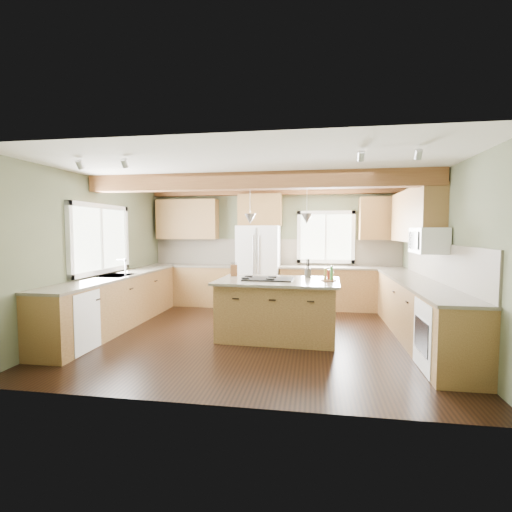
# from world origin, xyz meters

# --- Properties ---
(floor) EXTENTS (5.60, 5.60, 0.00)m
(floor) POSITION_xyz_m (0.00, 0.00, 0.00)
(floor) COLOR black
(floor) RESTS_ON ground
(ceiling) EXTENTS (5.60, 5.60, 0.00)m
(ceiling) POSITION_xyz_m (0.00, 0.00, 2.60)
(ceiling) COLOR silver
(ceiling) RESTS_ON wall_back
(wall_back) EXTENTS (5.60, 0.00, 5.60)m
(wall_back) POSITION_xyz_m (0.00, 2.50, 1.30)
(wall_back) COLOR #4F553C
(wall_back) RESTS_ON ground
(wall_left) EXTENTS (0.00, 5.00, 5.00)m
(wall_left) POSITION_xyz_m (-2.80, 0.00, 1.30)
(wall_left) COLOR #4F553C
(wall_left) RESTS_ON ground
(wall_right) EXTENTS (0.00, 5.00, 5.00)m
(wall_right) POSITION_xyz_m (2.80, 0.00, 1.30)
(wall_right) COLOR #4F553C
(wall_right) RESTS_ON ground
(ceiling_beam) EXTENTS (5.55, 0.26, 0.26)m
(ceiling_beam) POSITION_xyz_m (0.00, -0.10, 2.47)
(ceiling_beam) COLOR brown
(ceiling_beam) RESTS_ON ceiling
(soffit_trim) EXTENTS (5.55, 0.20, 0.10)m
(soffit_trim) POSITION_xyz_m (0.00, 2.40, 2.54)
(soffit_trim) COLOR brown
(soffit_trim) RESTS_ON ceiling
(backsplash_back) EXTENTS (5.58, 0.03, 0.58)m
(backsplash_back) POSITION_xyz_m (0.00, 2.48, 1.21)
(backsplash_back) COLOR brown
(backsplash_back) RESTS_ON wall_back
(backsplash_right) EXTENTS (0.03, 3.70, 0.58)m
(backsplash_right) POSITION_xyz_m (2.78, 0.05, 1.21)
(backsplash_right) COLOR brown
(backsplash_right) RESTS_ON wall_right
(base_cab_back_left) EXTENTS (2.02, 0.60, 0.88)m
(base_cab_back_left) POSITION_xyz_m (-1.79, 2.20, 0.44)
(base_cab_back_left) COLOR brown
(base_cab_back_left) RESTS_ON floor
(counter_back_left) EXTENTS (2.06, 0.64, 0.04)m
(counter_back_left) POSITION_xyz_m (-1.79, 2.20, 0.90)
(counter_back_left) COLOR #4E4639
(counter_back_left) RESTS_ON base_cab_back_left
(base_cab_back_right) EXTENTS (2.62, 0.60, 0.88)m
(base_cab_back_right) POSITION_xyz_m (1.49, 2.20, 0.44)
(base_cab_back_right) COLOR brown
(base_cab_back_right) RESTS_ON floor
(counter_back_right) EXTENTS (2.66, 0.64, 0.04)m
(counter_back_right) POSITION_xyz_m (1.49, 2.20, 0.90)
(counter_back_right) COLOR #4E4639
(counter_back_right) RESTS_ON base_cab_back_right
(base_cab_left) EXTENTS (0.60, 3.70, 0.88)m
(base_cab_left) POSITION_xyz_m (-2.50, 0.05, 0.44)
(base_cab_left) COLOR brown
(base_cab_left) RESTS_ON floor
(counter_left) EXTENTS (0.64, 3.74, 0.04)m
(counter_left) POSITION_xyz_m (-2.50, 0.05, 0.90)
(counter_left) COLOR #4E4639
(counter_left) RESTS_ON base_cab_left
(base_cab_right) EXTENTS (0.60, 3.70, 0.88)m
(base_cab_right) POSITION_xyz_m (2.50, 0.05, 0.44)
(base_cab_right) COLOR brown
(base_cab_right) RESTS_ON floor
(counter_right) EXTENTS (0.64, 3.74, 0.04)m
(counter_right) POSITION_xyz_m (2.50, 0.05, 0.90)
(counter_right) COLOR #4E4639
(counter_right) RESTS_ON base_cab_right
(upper_cab_back_left) EXTENTS (1.40, 0.35, 0.90)m
(upper_cab_back_left) POSITION_xyz_m (-1.99, 2.33, 1.95)
(upper_cab_back_left) COLOR brown
(upper_cab_back_left) RESTS_ON wall_back
(upper_cab_over_fridge) EXTENTS (0.96, 0.35, 0.70)m
(upper_cab_over_fridge) POSITION_xyz_m (-0.30, 2.33, 2.15)
(upper_cab_over_fridge) COLOR brown
(upper_cab_over_fridge) RESTS_ON wall_back
(upper_cab_right) EXTENTS (0.35, 2.20, 0.90)m
(upper_cab_right) POSITION_xyz_m (2.62, 0.90, 1.95)
(upper_cab_right) COLOR brown
(upper_cab_right) RESTS_ON wall_right
(upper_cab_back_corner) EXTENTS (0.90, 0.35, 0.90)m
(upper_cab_back_corner) POSITION_xyz_m (2.30, 2.33, 1.95)
(upper_cab_back_corner) COLOR brown
(upper_cab_back_corner) RESTS_ON wall_back
(window_left) EXTENTS (0.04, 1.60, 1.05)m
(window_left) POSITION_xyz_m (-2.78, 0.05, 1.55)
(window_left) COLOR white
(window_left) RESTS_ON wall_left
(window_back) EXTENTS (1.10, 0.04, 1.00)m
(window_back) POSITION_xyz_m (1.15, 2.48, 1.55)
(window_back) COLOR white
(window_back) RESTS_ON wall_back
(sink) EXTENTS (0.50, 0.65, 0.03)m
(sink) POSITION_xyz_m (-2.50, 0.05, 0.91)
(sink) COLOR #262628
(sink) RESTS_ON counter_left
(faucet) EXTENTS (0.02, 0.02, 0.28)m
(faucet) POSITION_xyz_m (-2.32, 0.05, 1.05)
(faucet) COLOR #B2B2B7
(faucet) RESTS_ON sink
(dishwasher) EXTENTS (0.60, 0.60, 0.84)m
(dishwasher) POSITION_xyz_m (-2.49, -1.25, 0.43)
(dishwasher) COLOR white
(dishwasher) RESTS_ON floor
(oven) EXTENTS (0.60, 0.72, 0.84)m
(oven) POSITION_xyz_m (2.49, -1.25, 0.43)
(oven) COLOR white
(oven) RESTS_ON floor
(microwave) EXTENTS (0.40, 0.70, 0.38)m
(microwave) POSITION_xyz_m (2.58, -0.05, 1.55)
(microwave) COLOR white
(microwave) RESTS_ON wall_right
(pendant_left) EXTENTS (0.18, 0.18, 0.16)m
(pendant_left) POSITION_xyz_m (-0.11, -0.08, 1.88)
(pendant_left) COLOR #B2B2B7
(pendant_left) RESTS_ON ceiling
(pendant_right) EXTENTS (0.18, 0.18, 0.16)m
(pendant_right) POSITION_xyz_m (0.78, -0.12, 1.88)
(pendant_right) COLOR #B2B2B7
(pendant_right) RESTS_ON ceiling
(refrigerator) EXTENTS (0.90, 0.74, 1.80)m
(refrigerator) POSITION_xyz_m (-0.30, 2.12, 0.90)
(refrigerator) COLOR white
(refrigerator) RESTS_ON floor
(island) EXTENTS (1.83, 1.16, 0.88)m
(island) POSITION_xyz_m (0.34, -0.10, 0.44)
(island) COLOR brown
(island) RESTS_ON floor
(island_top) EXTENTS (1.95, 1.28, 0.04)m
(island_top) POSITION_xyz_m (0.34, -0.10, 0.90)
(island_top) COLOR #4E4639
(island_top) RESTS_ON island
(cooktop) EXTENTS (0.79, 0.55, 0.02)m
(cooktop) POSITION_xyz_m (0.19, -0.09, 0.93)
(cooktop) COLOR black
(cooktop) RESTS_ON island_top
(knife_block) EXTENTS (0.13, 0.11, 0.19)m
(knife_block) POSITION_xyz_m (-0.45, 0.27, 1.02)
(knife_block) COLOR brown
(knife_block) RESTS_ON island_top
(utensil_crock) EXTENTS (0.13, 0.13, 0.14)m
(utensil_crock) POSITION_xyz_m (0.80, 0.29, 0.99)
(utensil_crock) COLOR #48413A
(utensil_crock) RESTS_ON island_top
(bottle_tray) EXTENTS (0.26, 0.26, 0.22)m
(bottle_tray) POSITION_xyz_m (1.13, -0.08, 1.03)
(bottle_tray) COLOR brown
(bottle_tray) RESTS_ON island_top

